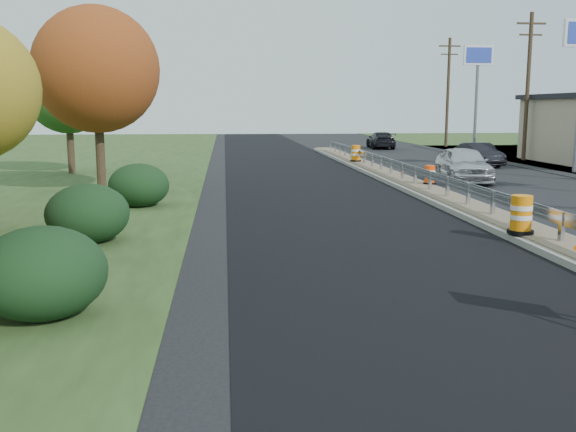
{
  "coord_description": "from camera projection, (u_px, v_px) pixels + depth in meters",
  "views": [
    {
      "loc": [
        -8.03,
        -16.4,
        3.37
      ],
      "look_at": [
        -6.7,
        -2.93,
        1.1
      ],
      "focal_mm": 40.0,
      "sensor_mm": 36.0,
      "label": 1
    }
  ],
  "objects": [
    {
      "name": "ground",
      "position": [
        522.0,
        234.0,
        17.43
      ],
      "size": [
        140.0,
        140.0,
        0.0
      ],
      "primitive_type": "plane",
      "color": "black",
      "rests_on": "ground"
    },
    {
      "name": "milled_overlay",
      "position": [
        312.0,
        190.0,
        26.82
      ],
      "size": [
        7.2,
        120.0,
        0.01
      ],
      "primitive_type": "cube",
      "color": "black",
      "rests_on": "ground"
    },
    {
      "name": "median",
      "position": [
        430.0,
        192.0,
        25.26
      ],
      "size": [
        1.6,
        55.0,
        0.23
      ],
      "color": "gray",
      "rests_on": "ground"
    },
    {
      "name": "guardrail",
      "position": [
        423.0,
        174.0,
        26.14
      ],
      "size": [
        0.1,
        46.15,
        0.72
      ],
      "color": "silver",
      "rests_on": "median"
    },
    {
      "name": "pylon_sign_north",
      "position": [
        478.0,
        65.0,
        46.81
      ],
      "size": [
        2.2,
        0.3,
        7.9
      ],
      "color": "slate",
      "rests_on": "ground"
    },
    {
      "name": "utility_pole_nmid",
      "position": [
        528.0,
        84.0,
        41.28
      ],
      "size": [
        1.9,
        0.26,
        9.4
      ],
      "color": "#473523",
      "rests_on": "ground"
    },
    {
      "name": "utility_pole_north",
      "position": [
        448.0,
        90.0,
        56.0
      ],
      "size": [
        1.9,
        0.26,
        9.4
      ],
      "color": "#473523",
      "rests_on": "ground"
    },
    {
      "name": "hedge_south",
      "position": [
        42.0,
        272.0,
        10.35
      ],
      "size": [
        2.09,
        2.09,
        1.52
      ],
      "primitive_type": "ellipsoid",
      "color": "black",
      "rests_on": "ground"
    },
    {
      "name": "hedge_mid",
      "position": [
        88.0,
        213.0,
        16.19
      ],
      "size": [
        2.09,
        2.09,
        1.52
      ],
      "primitive_type": "ellipsoid",
      "color": "black",
      "rests_on": "ground"
    },
    {
      "name": "hedge_north",
      "position": [
        139.0,
        185.0,
        22.13
      ],
      "size": [
        2.09,
        2.09,
        1.52
      ],
      "primitive_type": "ellipsoid",
      "color": "black",
      "rests_on": "ground"
    },
    {
      "name": "tree_near_red",
      "position": [
        96.0,
        70.0,
        25.18
      ],
      "size": [
        4.95,
        4.95,
        7.35
      ],
      "color": "#473523",
      "rests_on": "ground"
    },
    {
      "name": "tree_near_back",
      "position": [
        68.0,
        92.0,
        32.85
      ],
      "size": [
        4.29,
        4.29,
        6.37
      ],
      "color": "#473523",
      "rests_on": "ground"
    },
    {
      "name": "barrel_median_near",
      "position": [
        521.0,
        215.0,
        16.28
      ],
      "size": [
        0.66,
        0.66,
        0.97
      ],
      "color": "black",
      "rests_on": "median"
    },
    {
      "name": "barrel_median_mid",
      "position": [
        430.0,
        175.0,
        26.94
      ],
      "size": [
        0.54,
        0.54,
        0.79
      ],
      "color": "black",
      "rests_on": "median"
    },
    {
      "name": "barrel_median_far",
      "position": [
        356.0,
        154.0,
        38.43
      ],
      "size": [
        0.66,
        0.66,
        0.97
      ],
      "color": "black",
      "rests_on": "median"
    },
    {
      "name": "barrel_shoulder_mid",
      "position": [
        492.0,
        155.0,
        41.41
      ],
      "size": [
        0.56,
        0.56,
        0.82
      ],
      "color": "black",
      "rests_on": "ground"
    },
    {
      "name": "barrel_shoulder_far",
      "position": [
        468.0,
        150.0,
        45.53
      ],
      "size": [
        0.63,
        0.63,
        0.92
      ],
      "color": "black",
      "rests_on": "ground"
    },
    {
      "name": "car_silver",
      "position": [
        464.0,
        164.0,
        29.69
      ],
      "size": [
        2.44,
        4.98,
        1.63
      ],
      "primitive_type": "imported",
      "rotation": [
        0.0,
        0.0,
        -0.11
      ],
      "color": "silver",
      "rests_on": "ground"
    },
    {
      "name": "car_dark_mid",
      "position": [
        479.0,
        154.0,
        38.0
      ],
      "size": [
        1.71,
        4.23,
        1.36
      ],
      "primitive_type": "imported",
      "rotation": [
        0.0,
        0.0,
        0.07
      ],
      "color": "black",
      "rests_on": "ground"
    },
    {
      "name": "car_dark_far",
      "position": [
        381.0,
        140.0,
        54.61
      ],
      "size": [
        2.32,
        4.96,
        1.4
      ],
      "primitive_type": "imported",
      "rotation": [
        0.0,
        0.0,
        3.07
      ],
      "color": "black",
      "rests_on": "ground"
    }
  ]
}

